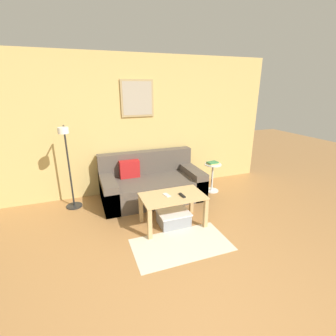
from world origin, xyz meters
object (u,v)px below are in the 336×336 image
at_px(storage_bin, 174,218).
at_px(book_stack, 213,163).
at_px(couch, 151,184).
at_px(cell_phone, 167,195).
at_px(floor_lamp, 68,164).
at_px(side_table, 212,175).
at_px(remote_control, 182,195).
at_px(coffee_table, 173,201).

bearing_deg(storage_bin, book_stack, 37.54).
distance_m(couch, cell_phone, 1.00).
bearing_deg(cell_phone, floor_lamp, 131.19).
xyz_separation_m(side_table, book_stack, (-0.00, 0.01, 0.25)).
height_order(book_stack, remote_control, book_stack).
xyz_separation_m(couch, floor_lamp, (-1.37, -0.02, 0.55)).
xyz_separation_m(couch, coffee_table, (0.03, -1.02, 0.11)).
distance_m(floor_lamp, cell_phone, 1.67).
distance_m(storage_bin, floor_lamp, 1.88).
distance_m(remote_control, cell_phone, 0.22).
height_order(floor_lamp, cell_phone, floor_lamp).
bearing_deg(floor_lamp, book_stack, -2.52).
height_order(side_table, book_stack, book_stack).
relative_size(coffee_table, storage_bin, 1.99).
bearing_deg(floor_lamp, couch, 0.74).
bearing_deg(coffee_table, book_stack, 36.97).
distance_m(floor_lamp, side_table, 2.63).
bearing_deg(side_table, remote_control, -138.51).
bearing_deg(coffee_table, couch, 91.72).
xyz_separation_m(coffee_table, side_table, (1.18, 0.88, -0.04)).
relative_size(floor_lamp, remote_control, 9.48).
xyz_separation_m(storage_bin, side_table, (1.17, 0.89, 0.23)).
relative_size(couch, book_stack, 8.28).
height_order(coffee_table, side_table, side_table).
bearing_deg(book_stack, floor_lamp, 177.48).
bearing_deg(cell_phone, coffee_table, -38.73).
bearing_deg(coffee_table, remote_control, -26.24).
xyz_separation_m(couch, side_table, (1.22, -0.14, 0.06)).
bearing_deg(couch, cell_phone, -92.80).
bearing_deg(side_table, couch, 173.35).
bearing_deg(coffee_table, cell_phone, 153.92).
bearing_deg(book_stack, storage_bin, -142.46).
bearing_deg(storage_bin, cell_phone, 153.36).
bearing_deg(couch, side_table, -6.65).
bearing_deg(remote_control, side_table, 36.56).
bearing_deg(cell_phone, book_stack, 21.38).
height_order(storage_bin, cell_phone, cell_phone).
bearing_deg(remote_control, storage_bin, 149.30).
distance_m(couch, book_stack, 1.26).
relative_size(book_stack, cell_phone, 1.56).
xyz_separation_m(couch, cell_phone, (-0.05, -0.98, 0.21)).
bearing_deg(remote_control, book_stack, 36.96).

